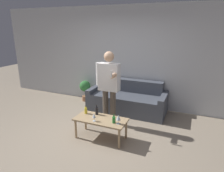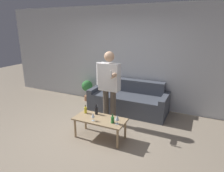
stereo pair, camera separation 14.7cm
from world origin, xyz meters
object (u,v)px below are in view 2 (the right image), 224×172
object	(u,v)px
couch	(129,100)
person_standing_front	(109,83)
coffee_table	(100,121)
bottle_orange	(96,110)

from	to	relation	value
couch	person_standing_front	xyz separation A→B (m)	(-0.15, -0.87, 0.67)
coffee_table	person_standing_front	xyz separation A→B (m)	(-0.11, 0.65, 0.59)
couch	coffee_table	distance (m)	1.52
couch	bottle_orange	size ratio (longest dim) A/B	9.49
couch	bottle_orange	xyz separation A→B (m)	(-0.20, -1.37, 0.21)
couch	coffee_table	size ratio (longest dim) A/B	1.95
couch	person_standing_front	bearing A→B (deg)	-99.73
coffee_table	person_standing_front	world-z (taller)	person_standing_front
couch	person_standing_front	world-z (taller)	person_standing_front
couch	person_standing_front	distance (m)	1.11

